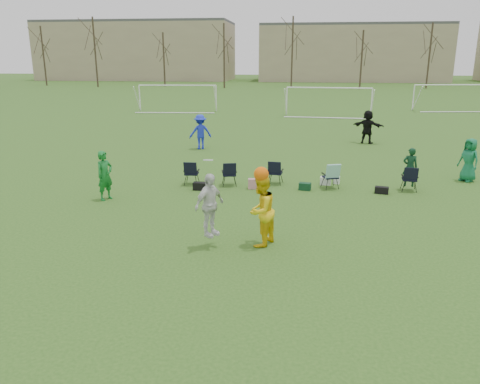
# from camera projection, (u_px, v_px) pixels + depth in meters

# --- Properties ---
(ground) EXTENTS (260.00, 260.00, 0.00)m
(ground) POSITION_uv_depth(u_px,v_px,m) (230.00, 275.00, 11.10)
(ground) COLOR #295019
(ground) RESTS_ON ground
(fielder_green_near) EXTENTS (0.68, 0.78, 1.79)m
(fielder_green_near) POSITION_uv_depth(u_px,v_px,m) (105.00, 175.00, 16.73)
(fielder_green_near) COLOR #147228
(fielder_green_near) RESTS_ON ground
(fielder_blue) EXTENTS (1.42, 1.16, 1.92)m
(fielder_blue) POSITION_uv_depth(u_px,v_px,m) (200.00, 132.00, 26.03)
(fielder_blue) COLOR #1B2DCD
(fielder_blue) RESTS_ON ground
(fielder_green_far) EXTENTS (0.98, 1.04, 1.79)m
(fielder_green_far) POSITION_uv_depth(u_px,v_px,m) (469.00, 160.00, 19.26)
(fielder_green_far) COLOR #136A41
(fielder_green_far) RESTS_ON ground
(fielder_black) EXTENTS (1.91, 1.26, 1.97)m
(fielder_black) POSITION_uv_depth(u_px,v_px,m) (368.00, 127.00, 27.74)
(fielder_black) COLOR black
(fielder_black) RESTS_ON ground
(center_contest) EXTENTS (2.33, 1.46, 2.43)m
(center_contest) POSITION_uv_depth(u_px,v_px,m) (244.00, 208.00, 12.53)
(center_contest) COLOR silver
(center_contest) RESTS_ON ground
(sideline_setup) EXTENTS (9.17, 1.90, 1.66)m
(sideline_setup) POSITION_uv_depth(u_px,v_px,m) (303.00, 175.00, 18.46)
(sideline_setup) COLOR #0E331C
(sideline_setup) RESTS_ON ground
(goal_left) EXTENTS (7.39, 0.76, 2.46)m
(goal_left) POSITION_uv_depth(u_px,v_px,m) (178.00, 90.00, 44.17)
(goal_left) COLOR white
(goal_left) RESTS_ON ground
(goal_mid) EXTENTS (7.40, 0.63, 2.46)m
(goal_mid) POSITION_uv_depth(u_px,v_px,m) (329.00, 93.00, 40.58)
(goal_mid) COLOR white
(goal_mid) RESTS_ON ground
(goal_right) EXTENTS (7.35, 1.14, 2.46)m
(goal_right) POSITION_uv_depth(u_px,v_px,m) (452.00, 90.00, 44.86)
(goal_right) COLOR white
(goal_right) RESTS_ON ground
(tree_line) EXTENTS (110.28, 3.28, 11.40)m
(tree_line) POSITION_uv_depth(u_px,v_px,m) (293.00, 56.00, 76.22)
(tree_line) COLOR #382B21
(tree_line) RESTS_ON ground
(building_row) EXTENTS (126.00, 16.00, 13.00)m
(building_row) POSITION_uv_depth(u_px,v_px,m) (326.00, 52.00, 100.12)
(building_row) COLOR tan
(building_row) RESTS_ON ground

